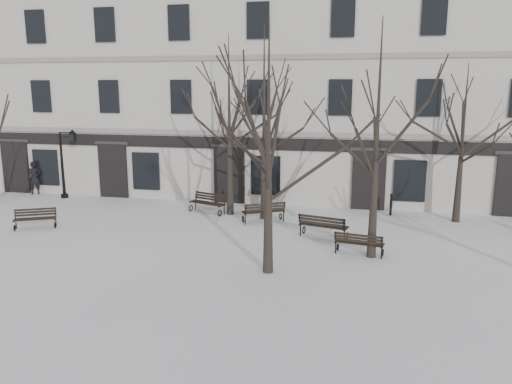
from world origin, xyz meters
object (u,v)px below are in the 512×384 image
(bench_0, at_px, (35,218))
(bench_1, at_px, (323,225))
(tree_1, at_px, (269,118))
(lamp_post, at_px, (66,159))
(bench_4, at_px, (264,211))
(tree_2, at_px, (378,111))
(bench_2, at_px, (359,243))
(bench_3, at_px, (208,202))

(bench_0, relative_size, bench_1, 0.86)
(tree_1, relative_size, lamp_post, 2.14)
(bench_4, bearing_deg, tree_2, 112.28)
(tree_2, xyz_separation_m, bench_1, (-1.85, 1.87, -4.56))
(bench_2, bearing_deg, bench_4, -31.02)
(tree_2, bearing_deg, lamp_post, 158.12)
(bench_0, distance_m, bench_1, 12.10)
(tree_1, height_order, tree_2, tree_2)
(bench_3, xyz_separation_m, bench_4, (2.95, -1.21, 0.01))
(bench_1, relative_size, bench_2, 1.13)
(tree_2, distance_m, bench_0, 14.67)
(tree_2, xyz_separation_m, bench_0, (-13.90, 0.75, -4.63))
(bench_3, height_order, lamp_post, lamp_post)
(bench_4, height_order, lamp_post, lamp_post)
(lamp_post, bearing_deg, bench_0, -70.46)
(tree_2, xyz_separation_m, lamp_post, (-15.90, 6.39, -2.95))
(tree_2, bearing_deg, bench_0, 176.92)
(bench_2, xyz_separation_m, lamp_post, (-15.47, 6.32, 1.67))
(lamp_post, bearing_deg, bench_2, -22.24)
(tree_1, relative_size, bench_2, 4.43)
(tree_2, distance_m, bench_1, 5.26)
(bench_3, bearing_deg, lamp_post, -169.57)
(bench_0, xyz_separation_m, bench_1, (12.05, 1.12, 0.07))
(bench_1, bearing_deg, tree_2, 149.28)
(bench_4, bearing_deg, bench_1, 117.45)
(tree_1, xyz_separation_m, bench_4, (-1.32, 5.94, -4.43))
(tree_1, height_order, lamp_post, tree_1)
(tree_1, height_order, bench_4, tree_1)
(bench_2, bearing_deg, tree_1, 48.82)
(bench_4, relative_size, lamp_post, 0.52)
(bench_1, height_order, lamp_post, lamp_post)
(tree_2, distance_m, bench_4, 7.48)
(tree_2, relative_size, bench_1, 4.03)
(tree_1, xyz_separation_m, lamp_post, (-12.61, 8.61, -2.81))
(bench_1, bearing_deg, bench_2, 142.69)
(tree_2, distance_m, lamp_post, 17.39)
(bench_2, distance_m, bench_3, 8.63)
(tree_1, xyz_separation_m, bench_2, (2.86, 2.29, -4.47))
(tree_2, bearing_deg, bench_3, 146.96)
(tree_2, height_order, bench_2, tree_2)
(bench_0, xyz_separation_m, bench_3, (6.34, 4.17, 0.04))
(bench_2, xyz_separation_m, bench_4, (-4.18, 3.65, 0.04))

